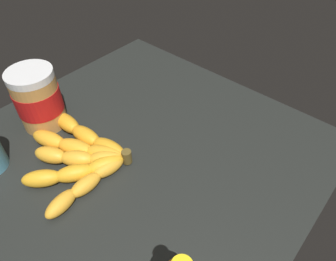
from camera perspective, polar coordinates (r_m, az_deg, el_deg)
ground_plane at (r=67.99cm, az=-4.96°, el=-4.44°), size 70.98×68.61×4.42cm
banana_bunch at (r=64.75cm, az=-16.05°, el=-4.54°), size 23.01×20.36×3.54cm
peanut_butter_jar at (r=73.17cm, az=-23.11°, el=5.46°), size 9.98×9.98×13.99cm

